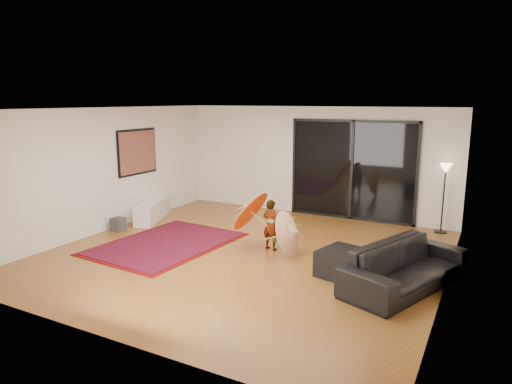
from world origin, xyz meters
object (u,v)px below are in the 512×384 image
Objects in this scene: sofa at (406,266)px; ottoman at (345,263)px; media_console at (153,210)px; child at (271,225)px.

sofa is 0.97m from ottoman.
media_console reaches higher than ottoman.
ottoman is (5.24, -1.37, -0.01)m from media_console.
media_console is 3.64m from child.
sofa is at bearing 175.58° from child.
ottoman is (-0.96, 0.00, -0.12)m from sofa.
ottoman is at bearing -37.08° from media_console.
media_console is at bearing -1.90° from child.
child reaches higher than ottoman.
child is at bearing 158.81° from ottoman.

